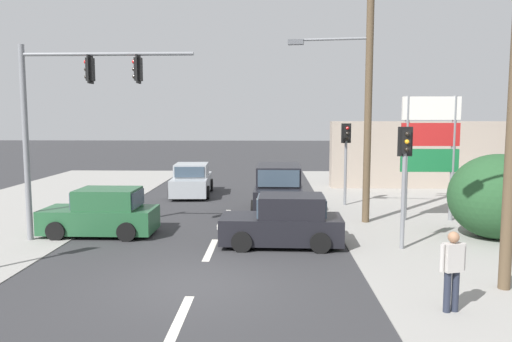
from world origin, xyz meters
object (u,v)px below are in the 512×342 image
at_px(hatchback_receding_far, 102,214).
at_px(pedestrian_at_kerb, 452,267).
at_px(sedan_crossing_left, 192,181).
at_px(pedestal_signal_right_kerb, 404,167).
at_px(shopping_plaza_sign, 430,140).
at_px(hatchback_kerbside_parked, 284,222).
at_px(suv_oncoming_mid, 279,190).
at_px(utility_pole_midground_right, 365,86).
at_px(pedestal_signal_far_median, 346,150).
at_px(traffic_signal_mast, 66,107).
at_px(utility_pole_foreground_right, 510,54).

xyz_separation_m(hatchback_receding_far, pedestrian_at_kerb, (9.02, -6.25, 0.22)).
bearing_deg(sedan_crossing_left, pedestal_signal_right_kerb, -52.32).
height_order(shopping_plaza_sign, pedestrian_at_kerb, shopping_plaza_sign).
distance_m(hatchback_kerbside_parked, hatchback_receding_far, 5.99).
bearing_deg(suv_oncoming_mid, pedestrian_at_kerb, -72.85).
distance_m(utility_pole_midground_right, pedestrian_at_kerb, 9.35).
height_order(sedan_crossing_left, hatchback_receding_far, sedan_crossing_left).
relative_size(shopping_plaza_sign, sedan_crossing_left, 1.07).
bearing_deg(hatchback_kerbside_parked, shopping_plaza_sign, 34.55).
bearing_deg(suv_oncoming_mid, pedestal_signal_far_median, 27.77).
distance_m(hatchback_kerbside_parked, suv_oncoming_mid, 5.34).
relative_size(traffic_signal_mast, hatchback_kerbside_parked, 1.63).
bearing_deg(utility_pole_foreground_right, suv_oncoming_mid, 117.64).
relative_size(pedestal_signal_right_kerb, suv_oncoming_mid, 0.78).
relative_size(utility_pole_foreground_right, pedestrian_at_kerb, 5.89).
bearing_deg(pedestrian_at_kerb, suv_oncoming_mid, 107.15).
height_order(utility_pole_midground_right, suv_oncoming_mid, utility_pole_midground_right).
xyz_separation_m(utility_pole_foreground_right, traffic_signal_mast, (-11.27, 4.10, -1.02)).
bearing_deg(traffic_signal_mast, pedestal_signal_right_kerb, -4.23).
height_order(utility_pole_midground_right, pedestal_signal_far_median, utility_pole_midground_right).
bearing_deg(hatchback_kerbside_parked, pedestal_signal_right_kerb, -6.23).
bearing_deg(shopping_plaza_sign, traffic_signal_mast, -164.35).
bearing_deg(hatchback_kerbside_parked, sedan_crossing_left, 114.02).
bearing_deg(utility_pole_midground_right, pedestal_signal_far_median, 91.38).
bearing_deg(suv_oncoming_mid, utility_pole_foreground_right, -62.36).
distance_m(pedestal_signal_right_kerb, hatchback_receding_far, 9.58).
xyz_separation_m(utility_pole_midground_right, traffic_signal_mast, (-9.53, -2.99, -0.78)).
bearing_deg(pedestal_signal_far_median, hatchback_kerbside_parked, -112.49).
relative_size(traffic_signal_mast, suv_oncoming_mid, 1.31).
height_order(traffic_signal_mast, hatchback_kerbside_parked, traffic_signal_mast).
bearing_deg(utility_pole_foreground_right, pedestal_signal_right_kerb, 110.46).
bearing_deg(pedestrian_at_kerb, pedestal_signal_far_median, 91.43).
relative_size(utility_pole_foreground_right, pedestal_signal_far_median, 2.70).
height_order(utility_pole_foreground_right, pedestrian_at_kerb, utility_pole_foreground_right).
distance_m(utility_pole_midground_right, hatchback_kerbside_parked, 6.14).
xyz_separation_m(traffic_signal_mast, hatchback_kerbside_parked, (6.60, -0.37, -3.44)).
relative_size(utility_pole_foreground_right, shopping_plaza_sign, 2.09).
xyz_separation_m(pedestal_signal_right_kerb, suv_oncoming_mid, (-3.49, 5.71, -1.53)).
bearing_deg(pedestal_signal_right_kerb, suv_oncoming_mid, 121.48).
bearing_deg(pedestrian_at_kerb, utility_pole_foreground_right, 41.66).
distance_m(hatchback_kerbside_parked, sedan_crossing_left, 10.50).
relative_size(pedestal_signal_far_median, hatchback_receding_far, 0.97).
height_order(utility_pole_foreground_right, hatchback_kerbside_parked, utility_pole_foreground_right).
xyz_separation_m(utility_pole_foreground_right, suv_oncoming_mid, (-4.74, 9.06, -4.28)).
xyz_separation_m(traffic_signal_mast, pedestal_signal_far_median, (9.44, 6.50, -1.73)).
bearing_deg(suv_oncoming_mid, hatchback_kerbside_parked, -89.22).
distance_m(utility_pole_midground_right, pedestal_signal_far_median, 4.32).
xyz_separation_m(sedan_crossing_left, pedestrian_at_kerb, (7.42, -14.68, 0.22)).
bearing_deg(sedan_crossing_left, utility_pole_foreground_right, -56.11).
relative_size(pedestal_signal_far_median, pedestrian_at_kerb, 2.18).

